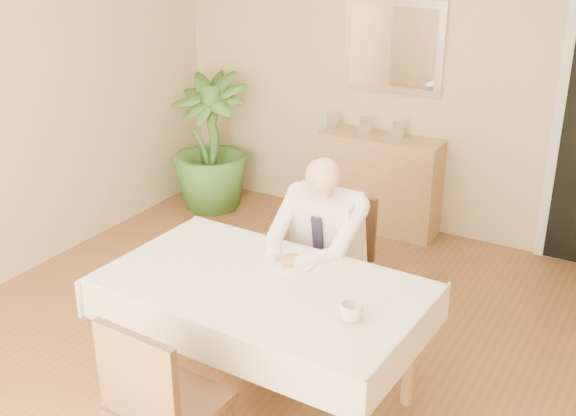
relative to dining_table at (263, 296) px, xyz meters
The scene contains 16 objects.
room 0.68m from the dining_table, 128.96° to the left, with size 5.00×5.02×2.60m.
mirror 2.83m from the dining_table, 98.50° to the left, with size 0.86×0.04×0.76m.
dining_table is the anchor object (origin of this frame).
chair_far 0.90m from the dining_table, 90.00° to the left, with size 0.48×0.48×0.91m.
chair_near 0.86m from the dining_table, 92.10° to the right, with size 0.48×0.48×0.96m.
seated_man 0.59m from the dining_table, 90.00° to the left, with size 0.48×0.72×1.24m.
plate 0.27m from the dining_table, 81.59° to the left, with size 0.26×0.26×0.02m, color white.
food 0.28m from the dining_table, 81.59° to the left, with size 0.14×0.14×0.06m, color brown.
knife 0.23m from the dining_table, 67.83° to the left, with size 0.01×0.01×0.13m, color silver.
fork 0.22m from the dining_table, 91.01° to the left, with size 0.01×0.01×0.13m, color silver.
coffee_mug 0.60m from the dining_table, 11.36° to the right, with size 0.12×0.12×0.09m, color white.
sideboard 2.56m from the dining_table, 99.00° to the left, with size 1.04×0.35×0.83m, color tan.
photo_frame_left 2.67m from the dining_table, 108.78° to the left, with size 0.10×0.02×0.14m, color silver.
photo_frame_center 2.61m from the dining_table, 102.36° to the left, with size 0.10×0.02×0.14m, color silver.
photo_frame_right 2.57m from the dining_table, 95.90° to the left, with size 0.10×0.02×0.14m, color silver.
potted_palm 2.90m from the dining_table, 131.31° to the left, with size 0.70×0.70×1.25m, color #345F24.
Camera 1 is at (1.97, -3.06, 2.61)m, focal length 45.00 mm.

